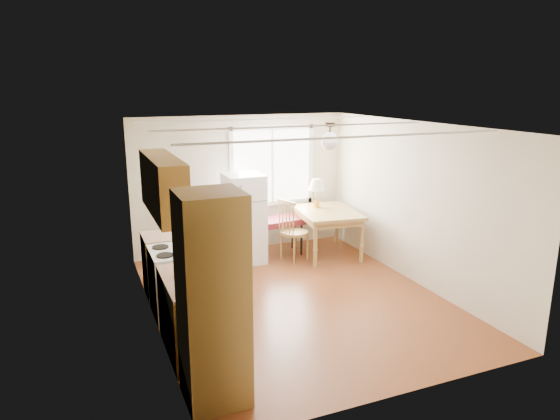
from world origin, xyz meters
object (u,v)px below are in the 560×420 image
bench (266,224)px  refrigerator (244,219)px  chair (290,226)px  dining_table (327,216)px

bench → refrigerator: bearing=-170.4°
bench → chair: size_ratio=1.36×
refrigerator → bench: refrigerator is taller
refrigerator → chair: bearing=-20.3°
refrigerator → bench: bearing=16.9°
dining_table → chair: size_ratio=1.30×
refrigerator → dining_table: refrigerator is taller
bench → chair: bearing=-62.7°
refrigerator → dining_table: size_ratio=1.08×
bench → chair: chair is taller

